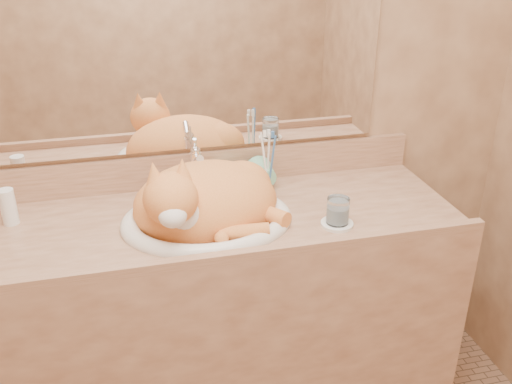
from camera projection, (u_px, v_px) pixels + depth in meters
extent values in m
cube|color=brown|center=(187.00, 71.00, 1.85)|extent=(2.40, 0.02, 2.50)
cube|color=white|center=(185.00, 28.00, 1.78)|extent=(1.30, 0.02, 0.80)
imported|color=#7BC59A|center=(232.00, 176.00, 1.86)|extent=(0.09, 0.09, 0.18)
imported|color=#7BC59A|center=(268.00, 180.00, 1.93)|extent=(0.12, 0.12, 0.10)
cylinder|color=white|center=(337.00, 224.00, 1.74)|extent=(0.10, 0.10, 0.01)
cylinder|color=silver|center=(338.00, 211.00, 1.72)|extent=(0.07, 0.07, 0.08)
cylinder|color=white|center=(8.00, 207.00, 1.73)|extent=(0.05, 0.05, 0.11)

